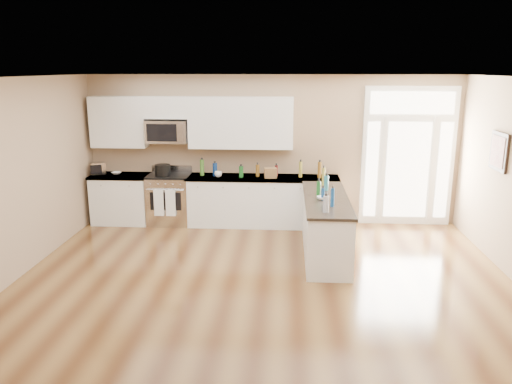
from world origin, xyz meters
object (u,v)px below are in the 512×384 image
at_px(stockpot, 163,170).
at_px(peninsula_cabinet, 325,228).
at_px(toaster_oven, 98,168).
at_px(kitchen_range, 170,199).

bearing_deg(stockpot, peninsula_cabinet, -25.14).
distance_m(stockpot, toaster_oven, 1.28).
xyz_separation_m(peninsula_cabinet, toaster_oven, (-4.23, 1.50, 0.62)).
relative_size(peninsula_cabinet, kitchen_range, 2.15).
bearing_deg(stockpot, kitchen_range, 32.28).
xyz_separation_m(stockpot, toaster_oven, (-1.28, 0.11, -0.01)).
height_order(peninsula_cabinet, toaster_oven, toaster_oven).
distance_m(kitchen_range, stockpot, 0.59).
xyz_separation_m(peninsula_cabinet, kitchen_range, (-2.86, 1.45, 0.04)).
bearing_deg(kitchen_range, peninsula_cabinet, -26.87).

